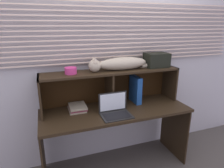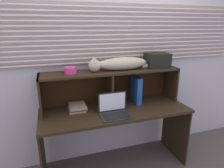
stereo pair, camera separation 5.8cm
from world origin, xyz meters
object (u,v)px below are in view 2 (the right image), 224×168
at_px(laptop, 114,110).
at_px(book_stack, 77,107).
at_px(binder_upright, 136,90).
at_px(small_basket, 71,70).
at_px(cat, 120,64).
at_px(storage_box, 157,60).

xyz_separation_m(laptop, book_stack, (-0.35, 0.25, -0.02)).
xyz_separation_m(binder_upright, book_stack, (-0.70, 0.00, -0.13)).
bearing_deg(book_stack, small_basket, -179.51).
xyz_separation_m(cat, storage_box, (0.46, 0.00, 0.01)).
height_order(laptop, small_basket, small_basket).
bearing_deg(small_basket, book_stack, 0.49).
height_order(binder_upright, small_basket, small_basket).
height_order(binder_upright, storage_box, storage_box).
height_order(laptop, book_stack, laptop).
relative_size(binder_upright, storage_box, 1.17).
bearing_deg(storage_box, small_basket, 180.00).
height_order(laptop, storage_box, storage_box).
distance_m(laptop, small_basket, 0.61).
bearing_deg(small_basket, laptop, -31.81).
bearing_deg(cat, laptop, -121.72).
bearing_deg(binder_upright, cat, 180.00).
distance_m(binder_upright, book_stack, 0.71).
distance_m(book_stack, small_basket, 0.42).
relative_size(cat, binder_upright, 3.08).
bearing_deg(cat, binder_upright, 0.00).
bearing_deg(storage_box, binder_upright, 180.00).
bearing_deg(book_stack, binder_upright, -0.03).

